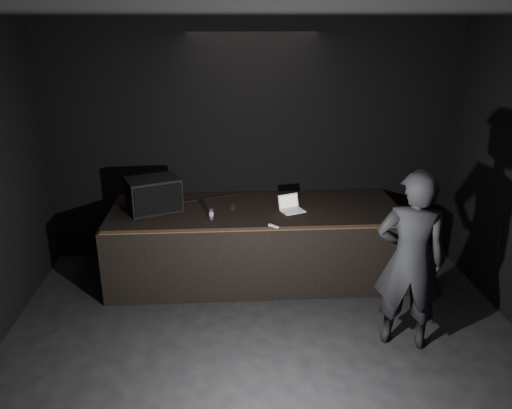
{
  "coord_description": "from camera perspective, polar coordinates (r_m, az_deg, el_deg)",
  "views": [
    {
      "loc": [
        -0.4,
        -3.67,
        3.45
      ],
      "look_at": [
        -0.03,
        2.3,
        1.23
      ],
      "focal_mm": 35.0,
      "sensor_mm": 36.0,
      "label": 1
    }
  ],
  "objects": [
    {
      "name": "cable",
      "position": [
        7.26,
        -5.91,
        0.62
      ],
      "size": [
        0.93,
        0.38,
        0.02
      ],
      "primitive_type": "cylinder",
      "rotation": [
        0.0,
        1.57,
        0.37
      ],
      "color": "black",
      "rests_on": "stage_riser"
    },
    {
      "name": "riser_lip",
      "position": [
        6.21,
        0.39,
        -2.82
      ],
      "size": [
        3.92,
        0.1,
        0.01
      ],
      "primitive_type": "cube",
      "color": "brown",
      "rests_on": "stage_riser"
    },
    {
      "name": "plastic_cup",
      "position": [
        6.76,
        -2.65,
        -0.47
      ],
      "size": [
        0.07,
        0.07,
        0.09
      ],
      "primitive_type": "cylinder",
      "color": "white",
      "rests_on": "stage_riser"
    },
    {
      "name": "person",
      "position": [
        5.63,
        17.2,
        -6.16
      ],
      "size": [
        0.85,
        0.68,
        2.05
      ],
      "primitive_type": "imported",
      "rotation": [
        0.0,
        0.0,
        2.86
      ],
      "color": "black",
      "rests_on": "ground"
    },
    {
      "name": "room_walls",
      "position": [
        3.96,
        2.44,
        -0.76
      ],
      "size": [
        6.1,
        7.1,
        3.52
      ],
      "color": "black",
      "rests_on": "ground"
    },
    {
      "name": "laptop",
      "position": [
        6.82,
        4.01,
        -0.24
      ],
      "size": [
        0.38,
        0.36,
        0.21
      ],
      "rotation": [
        0.0,
        0.0,
        0.38
      ],
      "color": "white",
      "rests_on": "stage_riser"
    },
    {
      "name": "stage_riser",
      "position": [
        7.06,
        -0.01,
        -4.33
      ],
      "size": [
        4.0,
        1.5,
        1.0
      ],
      "primitive_type": "cube",
      "color": "black",
      "rests_on": "ground"
    },
    {
      "name": "stage_monitor",
      "position": [
        6.89,
        -11.61,
        1.13
      ],
      "size": [
        0.81,
        0.71,
        0.45
      ],
      "rotation": [
        0.0,
        0.0,
        0.39
      ],
      "color": "black",
      "rests_on": "stage_riser"
    },
    {
      "name": "beer_can",
      "position": [
        6.52,
        -5.14,
        -1.1
      ],
      "size": [
        0.06,
        0.06,
        0.14
      ],
      "color": "silver",
      "rests_on": "stage_riser"
    },
    {
      "name": "wii_remote",
      "position": [
        6.27,
        2.02,
        -2.51
      ],
      "size": [
        0.12,
        0.13,
        0.03
      ],
      "primitive_type": "cube",
      "rotation": [
        0.0,
        0.0,
        0.73
      ],
      "color": "white",
      "rests_on": "stage_riser"
    }
  ]
}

